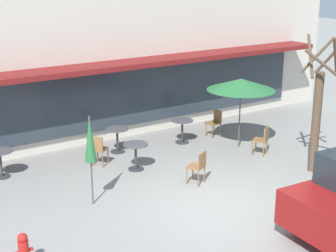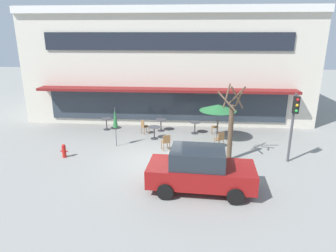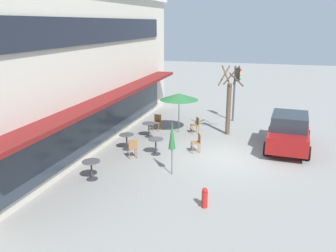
{
  "view_description": "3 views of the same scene",
  "coord_description": "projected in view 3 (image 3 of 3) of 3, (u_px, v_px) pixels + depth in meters",
  "views": [
    {
      "loc": [
        -7.17,
        -8.48,
        5.44
      ],
      "look_at": [
        0.45,
        3.04,
        1.17
      ],
      "focal_mm": 55.0,
      "sensor_mm": 36.0,
      "label": 1
    },
    {
      "loc": [
        1.61,
        -13.47,
        6.07
      ],
      "look_at": [
        0.38,
        2.51,
        1.05
      ],
      "focal_mm": 32.0,
      "sensor_mm": 36.0,
      "label": 2
    },
    {
      "loc": [
        -15.19,
        -1.69,
        5.88
      ],
      "look_at": [
        0.0,
        2.8,
        1.27
      ],
      "focal_mm": 38.0,
      "sensor_mm": 36.0,
      "label": 3
    }
  ],
  "objects": [
    {
      "name": "building_facade",
      "position": [
        30.0,
        65.0,
        17.72
      ],
      "size": [
        19.63,
        9.1,
        7.69
      ],
      "color": "beige",
      "rests_on": "ground"
    },
    {
      "name": "fire_hydrant",
      "position": [
        205.0,
        198.0,
        11.68
      ],
      "size": [
        0.36,
        0.2,
        0.71
      ],
      "color": "red",
      "rests_on": "ground"
    },
    {
      "name": "cafe_table_near_wall",
      "position": [
        127.0,
        139.0,
        17.02
      ],
      "size": [
        0.7,
        0.7,
        0.76
      ],
      "color": "#333338",
      "rests_on": "ground"
    },
    {
      "name": "cafe_chair_3",
      "position": [
        197.0,
        141.0,
        16.67
      ],
      "size": [
        0.53,
        0.53,
        0.89
      ],
      "color": "olive",
      "rests_on": "ground"
    },
    {
      "name": "ground_plane",
      "position": [
        227.0,
        158.0,
        16.09
      ],
      "size": [
        80.0,
        80.0,
        0.0
      ],
      "primitive_type": "plane",
      "color": "gray"
    },
    {
      "name": "patio_umbrella_green_folded",
      "position": [
        172.0,
        136.0,
        13.88
      ],
      "size": [
        0.28,
        0.28,
        2.2
      ],
      "color": "#4C4C51",
      "rests_on": "ground"
    },
    {
      "name": "cafe_chair_1",
      "position": [
        132.0,
        147.0,
        15.93
      ],
      "size": [
        0.56,
        0.56,
        0.89
      ],
      "color": "olive",
      "rests_on": "ground"
    },
    {
      "name": "traffic_light_pole",
      "position": [
        236.0,
        84.0,
        21.49
      ],
      "size": [
        0.26,
        0.44,
        3.4
      ],
      "color": "#47474C",
      "rests_on": "ground"
    },
    {
      "name": "street_tree",
      "position": [
        229.0,
        103.0,
        19.02
      ],
      "size": [
        1.37,
        1.37,
        3.78
      ],
      "color": "brown",
      "rests_on": "ground"
    },
    {
      "name": "cafe_chair_0",
      "position": [
        157.0,
        121.0,
        20.11
      ],
      "size": [
        0.41,
        0.41,
        0.89
      ],
      "color": "olive",
      "rests_on": "ground"
    },
    {
      "name": "patio_umbrella_cream_folded",
      "position": [
        179.0,
        97.0,
        19.29
      ],
      "size": [
        2.1,
        2.1,
        2.2
      ],
      "color": "#4C4C51",
      "rests_on": "ground"
    },
    {
      "name": "cafe_chair_2",
      "position": [
        196.0,
        124.0,
        19.54
      ],
      "size": [
        0.55,
        0.55,
        0.89
      ],
      "color": "olive",
      "rests_on": "ground"
    },
    {
      "name": "cafe_table_mid_patio",
      "position": [
        91.0,
        167.0,
        13.74
      ],
      "size": [
        0.7,
        0.7,
        0.76
      ],
      "color": "#333338",
      "rests_on": "ground"
    },
    {
      "name": "parked_sedan",
      "position": [
        289.0,
        131.0,
        17.01
      ],
      "size": [
        4.3,
        2.21,
        1.76
      ],
      "color": "maroon",
      "rests_on": "ground"
    },
    {
      "name": "cafe_table_streetside",
      "position": [
        156.0,
        144.0,
        16.37
      ],
      "size": [
        0.7,
        0.7,
        0.76
      ],
      "color": "#333338",
      "rests_on": "ground"
    },
    {
      "name": "cafe_table_by_tree",
      "position": [
        149.0,
        128.0,
        18.91
      ],
      "size": [
        0.7,
        0.7,
        0.76
      ],
      "color": "#333338",
      "rests_on": "ground"
    }
  ]
}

